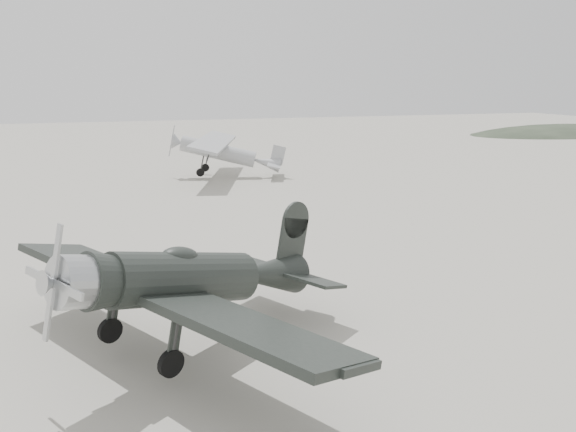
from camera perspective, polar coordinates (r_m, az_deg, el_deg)
name	(u,v)px	position (r m, az deg, el deg)	size (l,w,h in m)	color
ground	(290,275)	(19.64, 0.19, -6.01)	(160.00, 160.00, 0.00)	gray
hill_northeast	(564,134)	(80.44, 26.22, 7.53)	(32.00, 16.00, 5.20)	#2C3627
lowwing_monoplane	(195,279)	(14.02, -9.46, -6.30)	(8.65, 10.33, 3.53)	black
highwing_monoplane	(223,149)	(39.42, -6.64, 6.77)	(7.93, 11.00, 3.14)	#949698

